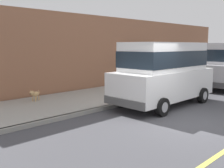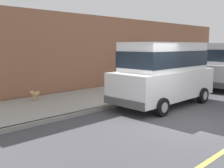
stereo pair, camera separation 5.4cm
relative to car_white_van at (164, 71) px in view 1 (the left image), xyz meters
name	(u,v)px [view 1 (the left image)]	position (x,y,z in m)	size (l,w,h in m)	color
ground_plane	(190,124)	(2.12, -1.69, -1.39)	(80.00, 80.00, 0.00)	#424247
curb	(116,105)	(-1.08, -1.69, -1.32)	(0.16, 64.00, 0.14)	gray
sidewalk	(87,99)	(-2.88, -1.69, -1.32)	(3.60, 64.00, 0.14)	#99968E
car_white_van	(164,71)	(0.00, 0.00, 0.00)	(2.16, 4.91, 2.52)	white
dog_tan	(35,94)	(-3.74, -3.70, -0.97)	(0.46, 0.67, 0.49)	tan
building_facade	(131,52)	(-4.98, 3.60, 0.60)	(0.50, 20.00, 3.99)	#8C5B42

